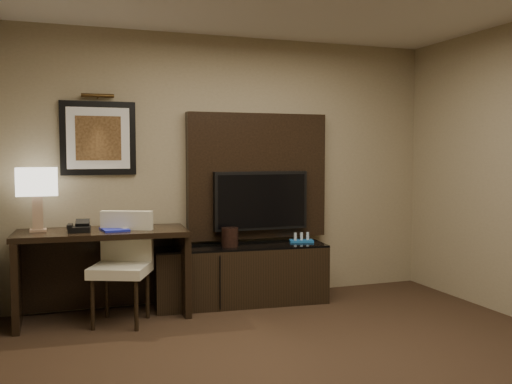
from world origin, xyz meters
name	(u,v)px	position (x,y,z in m)	size (l,w,h in m)	color
wall_back	(228,168)	(0.00, 2.50, 1.35)	(4.50, 0.01, 2.70)	gray
desk	(103,274)	(-1.31, 2.15, 0.41)	(1.51, 0.65, 0.81)	black
credenza	(241,275)	(0.04, 2.20, 0.29)	(1.71, 0.48, 0.59)	black
tv_wall_panel	(258,176)	(0.30, 2.44, 1.27)	(1.50, 0.12, 1.30)	black
tv	(261,201)	(0.30, 2.34, 1.02)	(1.00, 0.08, 0.60)	black
artwork	(98,138)	(-1.30, 2.48, 1.65)	(0.70, 0.04, 0.70)	black
picture_light	(98,96)	(-1.30, 2.44, 2.05)	(0.04, 0.04, 0.30)	#3C2A13
desk_chair	(121,269)	(-1.17, 1.91, 0.49)	(0.47, 0.55, 0.99)	beige
table_lamp	(37,197)	(-1.85, 2.27, 1.12)	(0.38, 0.22, 0.62)	tan
desk_phone	(79,227)	(-1.50, 2.09, 0.86)	(0.19, 0.17, 0.09)	black
blue_folder	(114,229)	(-1.20, 2.10, 0.82)	(0.22, 0.29, 0.02)	#1821A0
book	(117,218)	(-1.17, 2.14, 0.92)	(0.16, 0.02, 0.22)	#B4AA8D
ice_bucket	(230,237)	(-0.09, 2.17, 0.68)	(0.17, 0.17, 0.19)	black
minibar_tray	(301,238)	(0.70, 2.20, 0.63)	(0.24, 0.15, 0.09)	#1A61AD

